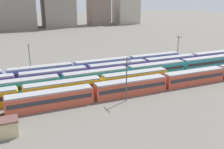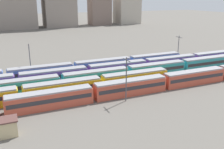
% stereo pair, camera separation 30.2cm
% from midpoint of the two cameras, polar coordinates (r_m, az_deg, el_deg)
% --- Properties ---
extents(ground_plane, '(600.00, 600.00, 0.00)m').
position_cam_midpoint_polar(ground_plane, '(63.99, -22.10, -4.53)').
color(ground_plane, '#666059').
extents(train_track_0, '(112.50, 3.06, 3.75)m').
position_cam_midpoint_polar(train_track_0, '(64.49, 11.62, -1.60)').
color(train_track_0, '#BC4C38').
rests_on(train_track_0, ground_plane).
extents(train_track_1, '(55.80, 3.06, 3.75)m').
position_cam_midpoint_polar(train_track_1, '(59.56, -11.10, -3.17)').
color(train_track_1, yellow).
rests_on(train_track_1, ground_plane).
extents(train_track_2, '(112.50, 3.06, 3.75)m').
position_cam_midpoint_polar(train_track_2, '(80.60, 15.57, 1.93)').
color(train_track_2, teal).
rests_on(train_track_2, ground_plane).
extents(train_track_3, '(93.60, 3.06, 3.75)m').
position_cam_midpoint_polar(train_track_3, '(74.68, 1.22, 1.37)').
color(train_track_3, '#6B429E').
rests_on(train_track_3, ground_plane).
extents(train_track_4, '(74.70, 3.06, 3.75)m').
position_cam_midpoint_polar(train_track_4, '(75.47, -8.83, 1.34)').
color(train_track_4, '#4C70BC').
rests_on(train_track_4, ground_plane).
extents(catenary_pole_0, '(0.24, 3.20, 10.05)m').
position_cam_midpoint_polar(catenary_pole_0, '(54.75, 3.16, -0.63)').
color(catenary_pole_0, '#4C4C51').
rests_on(catenary_pole_0, ground_plane).
extents(catenary_pole_1, '(0.24, 3.20, 8.87)m').
position_cam_midpoint_polar(catenary_pole_1, '(95.39, 14.65, 6.22)').
color(catenary_pole_1, '#4C4C51').
rests_on(catenary_pole_1, ground_plane).
extents(catenary_pole_3, '(0.24, 3.20, 9.58)m').
position_cam_midpoint_polar(catenary_pole_3, '(75.84, -18.27, 3.42)').
color(catenary_pole_3, '#4C4C51').
rests_on(catenary_pole_3, ground_plane).
extents(signal_hut, '(3.60, 3.00, 3.04)m').
position_cam_midpoint_polar(signal_hut, '(46.27, -22.78, -10.98)').
color(signal_hut, '#C6B284').
rests_on(signal_hut, ground_plane).
extents(distant_building_4, '(16.49, 13.21, 28.10)m').
position_cam_midpoint_polar(distant_building_4, '(210.75, -3.10, 15.03)').
color(distant_building_4, '#7A665B').
rests_on(distant_building_4, ground_plane).
extents(distant_building_5, '(18.82, 17.23, 27.58)m').
position_cam_midpoint_polar(distant_building_5, '(220.78, 3.18, 15.07)').
color(distant_building_5, '#B2A899').
rests_on(distant_building_5, ground_plane).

